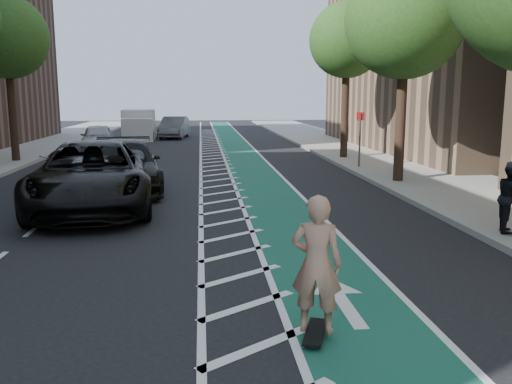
{
  "coord_description": "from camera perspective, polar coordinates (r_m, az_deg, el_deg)",
  "views": [
    {
      "loc": [
        0.84,
        -10.61,
        3.18
      ],
      "look_at": [
        2.02,
        0.97,
        1.1
      ],
      "focal_mm": 38.0,
      "sensor_mm": 36.0,
      "label": 1
    }
  ],
  "objects": [
    {
      "name": "box_truck",
      "position": [
        40.64,
        -12.24,
        6.82
      ],
      "size": [
        2.61,
        5.26,
        2.13
      ],
      "rotation": [
        0.0,
        0.0,
        0.07
      ],
      "color": "silver",
      "rests_on": "ground"
    },
    {
      "name": "skateboard",
      "position": [
        7.44,
        6.25,
        -14.46
      ],
      "size": [
        0.5,
        0.88,
        0.11
      ],
      "rotation": [
        0.0,
        0.0,
        -0.33
      ],
      "color": "black",
      "rests_on": "ground"
    },
    {
      "name": "pedestrian",
      "position": [
        13.32,
        25.32,
        -0.48
      ],
      "size": [
        0.87,
        0.96,
        1.6
      ],
      "primitive_type": "imported",
      "rotation": [
        0.0,
        0.0,
        1.15
      ],
      "color": "black",
      "rests_on": "sidewalk_right"
    },
    {
      "name": "ground",
      "position": [
        11.11,
        -9.95,
        -6.66
      ],
      "size": [
        120.0,
        120.0,
        0.0
      ],
      "primitive_type": "plane",
      "color": "black",
      "rests_on": "ground"
    },
    {
      "name": "tree_r_c",
      "position": [
        20.07,
        15.57,
        17.21
      ],
      "size": [
        4.2,
        4.2,
        7.9
      ],
      "color": "#382619",
      "rests_on": "ground"
    },
    {
      "name": "car_grey",
      "position": [
        41.44,
        -8.58,
        6.75
      ],
      "size": [
        2.31,
        5.04,
        1.6
      ],
      "primitive_type": "imported",
      "rotation": [
        0.0,
        0.0,
        -0.13
      ],
      "color": "#545458",
      "rests_on": "ground"
    },
    {
      "name": "tree_r_d",
      "position": [
        27.65,
        9.37,
        15.4
      ],
      "size": [
        4.2,
        4.2,
        7.9
      ],
      "color": "#382619",
      "rests_on": "ground"
    },
    {
      "name": "suv_far",
      "position": [
        18.81,
        -13.69,
        2.71
      ],
      "size": [
        3.12,
        6.06,
        1.68
      ],
      "primitive_type": "imported",
      "rotation": [
        0.0,
        0.0,
        0.14
      ],
      "color": "black",
      "rests_on": "ground"
    },
    {
      "name": "skateboarder",
      "position": [
        7.1,
        6.39,
        -7.56
      ],
      "size": [
        0.77,
        0.63,
        1.83
      ],
      "primitive_type": "imported",
      "rotation": [
        0.0,
        0.0,
        2.81
      ],
      "color": "tan",
      "rests_on": "skateboard"
    },
    {
      "name": "tree_l_d",
      "position": [
        28.13,
        -24.7,
        14.54
      ],
      "size": [
        4.2,
        4.2,
        7.9
      ],
      "color": "#382619",
      "rests_on": "ground"
    },
    {
      "name": "bike_lane",
      "position": [
        20.96,
        0.19,
        1.43
      ],
      "size": [
        2.0,
        90.0,
        0.01
      ],
      "primitive_type": "cube",
      "color": "#175139",
      "rests_on": "ground"
    },
    {
      "name": "buffer_strip",
      "position": [
        20.86,
        -3.91,
        1.37
      ],
      "size": [
        1.4,
        90.0,
        0.01
      ],
      "primitive_type": "cube",
      "color": "silver",
      "rests_on": "ground"
    },
    {
      "name": "barrel_a",
      "position": [
        17.65,
        -20.95,
        0.55
      ],
      "size": [
        0.69,
        0.69,
        0.94
      ],
      "color": "orange",
      "rests_on": "ground"
    },
    {
      "name": "car_silver",
      "position": [
        32.82,
        -16.32,
        5.52
      ],
      "size": [
        2.4,
        4.7,
        1.53
      ],
      "primitive_type": "imported",
      "rotation": [
        0.0,
        0.0,
        0.14
      ],
      "color": "#9D9DA2",
      "rests_on": "ground"
    },
    {
      "name": "barrel_b",
      "position": [
        20.47,
        -13.15,
        2.05
      ],
      "size": [
        0.61,
        0.61,
        0.83
      ],
      "color": "#DE560B",
      "rests_on": "ground"
    },
    {
      "name": "sidewalk_right",
      "position": [
        22.57,
        16.84,
        1.8
      ],
      "size": [
        5.0,
        90.0,
        0.15
      ],
      "primitive_type": "cube",
      "color": "gray",
      "rests_on": "ground"
    },
    {
      "name": "sign_post",
      "position": [
        23.67,
        10.88,
        5.53
      ],
      "size": [
        0.35,
        0.08,
        2.47
      ],
      "color": "#4C4C4C",
      "rests_on": "ground"
    },
    {
      "name": "curb_right",
      "position": [
        21.75,
        10.87,
        1.76
      ],
      "size": [
        0.12,
        90.0,
        0.16
      ],
      "primitive_type": "cube",
      "color": "gray",
      "rests_on": "ground"
    },
    {
      "name": "suv_near",
      "position": [
        15.92,
        -16.83,
        1.65
      ],
      "size": [
        3.88,
        7.14,
        1.9
      ],
      "primitive_type": "imported",
      "rotation": [
        0.0,
        0.0,
        0.11
      ],
      "color": "black",
      "rests_on": "ground"
    },
    {
      "name": "barrel_c",
      "position": [
        27.22,
        -16.04,
        3.97
      ],
      "size": [
        0.68,
        0.68,
        0.93
      ],
      "color": "orange",
      "rests_on": "ground"
    }
  ]
}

